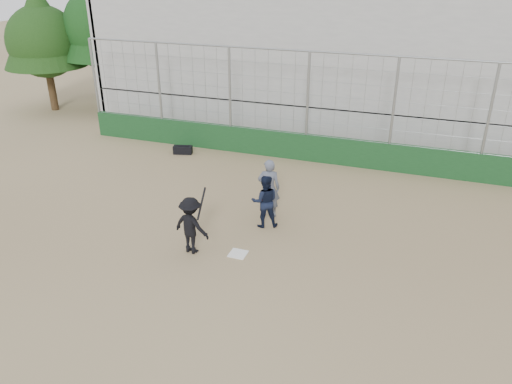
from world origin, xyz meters
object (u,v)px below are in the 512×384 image
(batter_at_plate, at_px, (191,225))
(umpire, at_px, (269,191))
(catcher_crouched, at_px, (265,210))
(equipment_bag, at_px, (183,150))

(batter_at_plate, bearing_deg, umpire, 63.67)
(umpire, bearing_deg, batter_at_plate, 49.11)
(catcher_crouched, bearing_deg, batter_at_plate, -125.78)
(batter_at_plate, xyz_separation_m, catcher_crouched, (1.35, 1.88, -0.24))
(batter_at_plate, height_order, umpire, batter_at_plate)
(catcher_crouched, xyz_separation_m, equipment_bag, (-4.83, 4.43, -0.38))
(catcher_crouched, bearing_deg, equipment_bag, 137.45)
(batter_at_plate, relative_size, umpire, 1.07)
(batter_at_plate, bearing_deg, catcher_crouched, 54.22)
(umpire, bearing_deg, equipment_bag, -53.17)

